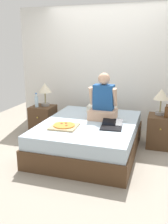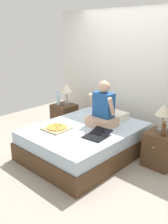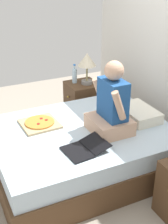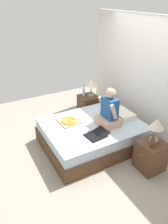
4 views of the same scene
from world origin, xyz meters
name	(u,v)px [view 1 (image 1 of 4)]	position (x,y,z in m)	size (l,w,h in m)	color
ground_plane	(89,150)	(0.00, 0.00, 0.00)	(5.88, 5.88, 0.00)	#9E9384
wall_back	(108,69)	(0.00, 1.35, 1.25)	(3.88, 0.12, 2.50)	silver
bed	(89,137)	(0.00, 0.00, 0.25)	(1.54, 1.98, 0.51)	#4C331E
nightstand_left	(43,120)	(-1.12, 0.54, 0.28)	(0.44, 0.47, 0.56)	#4C331E
lamp_on_left_nightstand	(45,89)	(-1.08, 0.59, 0.89)	(0.26, 0.26, 0.45)	gray
water_bottle	(36,101)	(-1.20, 0.45, 0.67)	(0.07, 0.07, 0.28)	silver
nightstand_right	(160,131)	(1.12, 0.54, 0.28)	(0.44, 0.47, 0.56)	#4C331E
lamp_on_right_nightstand	(161,96)	(1.09, 0.59, 0.89)	(0.26, 0.26, 0.45)	gray
beer_bottle	(166,112)	(1.19, 0.44, 0.66)	(0.06, 0.06, 0.23)	#512D14
pillow	(102,108)	(0.04, 0.71, 0.57)	(0.52, 0.34, 0.12)	silver
person_seated	(103,102)	(0.17, 0.27, 0.79)	(0.47, 0.40, 0.78)	tan
laptop	(111,126)	(0.40, -0.17, 0.53)	(0.36, 0.44, 0.07)	black
pizza_box	(64,126)	(-0.29, -0.38, 0.53)	(0.42, 0.42, 0.05)	tan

